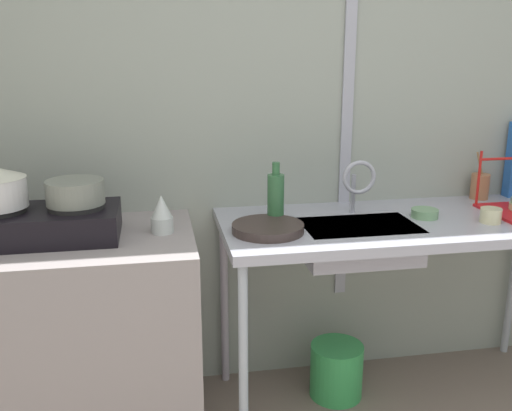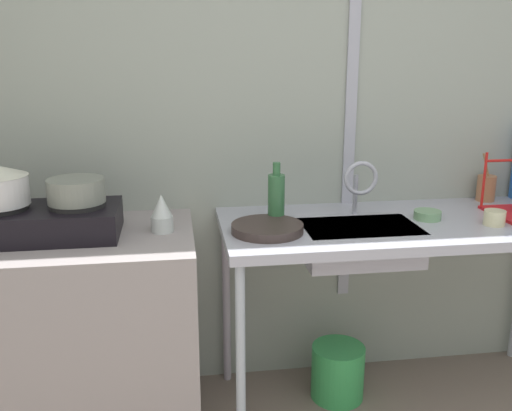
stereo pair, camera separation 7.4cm
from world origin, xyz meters
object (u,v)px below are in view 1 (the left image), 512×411
Objects in this scene: pot_on_right_burner at (75,192)px; sink_basin at (359,242)px; frying_pan at (268,228)px; percolator at (162,215)px; cup_by_rack at (491,215)px; utensil_jar at (480,186)px; stove at (39,224)px; faucet at (358,180)px; small_bowl_on_drainboard at (425,213)px; bottle_by_sink at (276,197)px; bucket_on_floor at (336,370)px.

sink_basin is (1.10, -0.04, -0.25)m from pot_on_right_burner.
percolator is at bearing 170.38° from frying_pan.
cup_by_rack is at bearing -4.57° from percolator.
pot_on_right_burner is 0.94× the size of utensil_jar.
stove is at bearing 177.94° from sink_basin.
utensil_jar is at bearing 14.59° from faucet.
stove is 1.54m from small_bowl_on_drainboard.
percolator is 0.60× the size of bottle_by_sink.
utensil_jar is (1.09, 0.33, 0.04)m from frying_pan.
utensil_jar reaches higher than percolator.
small_bowl_on_drainboard is at bearing -9.06° from bucket_on_floor.
sink_basin is 0.38m from bottle_by_sink.
small_bowl_on_drainboard is 0.50× the size of utensil_jar.
cup_by_rack is at bearing -20.37° from faucet.
stove is 2.33× the size of bottle_by_sink.
bottle_by_sink is (0.91, 0.05, 0.05)m from stove.
small_bowl_on_drainboard is (1.54, 0.01, -0.04)m from stove.
pot_on_right_burner is at bearing 177.67° from sink_basin.
small_bowl_on_drainboard is at bearing -4.05° from bottle_by_sink.
faucet reaches higher than sink_basin.
percolator is 1.77× the size of cup_by_rack.
sink_basin is at bearing -157.02° from utensil_jar.
bottle_by_sink is at bearing 169.42° from cup_by_rack.
faucet is at bearing 159.63° from cup_by_rack.
percolator is 0.62× the size of faucet.
utensil_jar reaches higher than bucket_on_floor.
percolator is at bearing -170.21° from utensil_jar.
pot_on_right_burner is 1.83m from utensil_jar.
frying_pan is 1.12× the size of bottle_by_sink.
bottle_by_sink is at bearing -168.94° from utensil_jar.
bucket_on_floor is (1.20, 0.06, -0.78)m from stove.
bucket_on_floor is at bearing 1.88° from bottle_by_sink.
small_bowl_on_drainboard is (0.31, 0.05, 0.09)m from sink_basin.
faucet reaches higher than utensil_jar.
frying_pan is at bearing -159.11° from bucket_on_floor.
pot_on_right_burner is at bearing -176.61° from bucket_on_floor.
faucet is at bearing 14.11° from bucket_on_floor.
frying_pan is 1.25× the size of utensil_jar.
frying_pan is at bearing -9.62° from percolator.
cup_by_rack reaches higher than sink_basin.
cup_by_rack is at bearing -10.58° from bottle_by_sink.
utensil_jar is at bearing 11.06° from bottle_by_sink.
percolator is at bearing -174.28° from faucet.
bucket_on_floor is at bearing -165.89° from faucet.
pot_on_right_burner is 0.85× the size of bottle_by_sink.
cup_by_rack is at bearing -26.80° from small_bowl_on_drainboard.
frying_pan is at bearing -176.16° from sink_basin.
percolator is 1.09m from small_bowl_on_drainboard.
bottle_by_sink is at bearing -178.12° from bucket_on_floor.
percolator reaches higher than small_bowl_on_drainboard.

